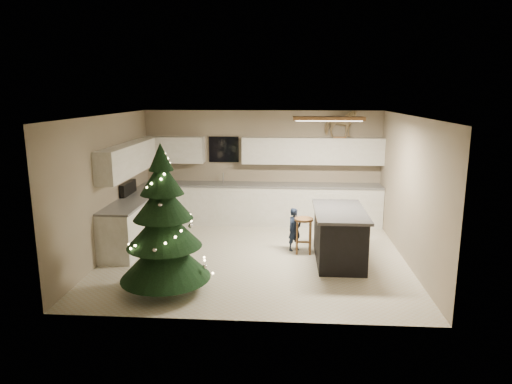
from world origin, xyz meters
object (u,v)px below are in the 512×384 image
(island, at_px, (339,235))
(toddler, at_px, (295,229))
(bar_stool, at_px, (304,227))
(rocking_horse, at_px, (340,124))
(christmas_tree, at_px, (164,232))

(island, relative_size, toddler, 2.04)
(bar_stool, bearing_deg, toddler, 142.37)
(bar_stool, bearing_deg, rocking_horse, 67.85)
(bar_stool, xyz_separation_m, christmas_tree, (-2.17, -1.85, 0.43))
(bar_stool, height_order, rocking_horse, rocking_horse)
(rocking_horse, bearing_deg, christmas_tree, 150.63)
(bar_stool, xyz_separation_m, rocking_horse, (0.85, 2.08, 1.81))
(island, distance_m, rocking_horse, 3.08)
(island, relative_size, bar_stool, 2.51)
(bar_stool, distance_m, christmas_tree, 2.88)
(bar_stool, relative_size, rocking_horse, 0.92)
(bar_stool, bearing_deg, christmas_tree, -139.62)
(christmas_tree, height_order, toddler, christmas_tree)
(christmas_tree, relative_size, rocking_horse, 3.09)
(christmas_tree, bearing_deg, toddler, 44.66)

